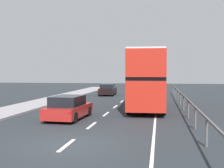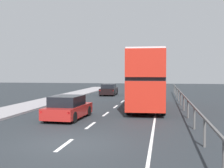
# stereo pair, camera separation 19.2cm
# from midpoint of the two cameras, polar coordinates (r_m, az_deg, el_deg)

# --- Properties ---
(ground_plane) EXTENTS (75.42, 120.00, 0.10)m
(ground_plane) POSITION_cam_midpoint_polar(r_m,az_deg,el_deg) (11.99, -8.23, -11.48)
(ground_plane) COLOR #252A2E
(lane_paint_markings) EXTENTS (3.42, 46.00, 0.01)m
(lane_paint_markings) POSITION_cam_midpoint_polar(r_m,az_deg,el_deg) (20.00, 5.05, -5.72)
(lane_paint_markings) COLOR silver
(lane_paint_markings) RESTS_ON ground
(bridge_side_railing) EXTENTS (0.10, 42.00, 1.11)m
(bridge_side_railing) POSITION_cam_midpoint_polar(r_m,az_deg,el_deg) (20.24, 14.38, -3.13)
(bridge_side_railing) COLOR #535150
(bridge_side_railing) RESTS_ON ground
(double_decker_bus_red) EXTENTS (2.76, 10.92, 4.32)m
(double_decker_bus_red) POSITION_cam_midpoint_polar(r_m,az_deg,el_deg) (23.10, 7.10, 1.11)
(double_decker_bus_red) COLOR #AE2015
(double_decker_bus_red) RESTS_ON ground
(hatchback_car_near) EXTENTS (2.00, 4.17, 1.40)m
(hatchback_car_near) POSITION_cam_midpoint_polar(r_m,az_deg,el_deg) (17.76, -8.21, -4.60)
(hatchback_car_near) COLOR maroon
(hatchback_car_near) RESTS_ON ground
(sedan_car_ahead) EXTENTS (1.87, 4.13, 1.37)m
(sedan_car_ahead) POSITION_cam_midpoint_polar(r_m,az_deg,el_deg) (35.40, -0.46, -1.11)
(sedan_car_ahead) COLOR black
(sedan_car_ahead) RESTS_ON ground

